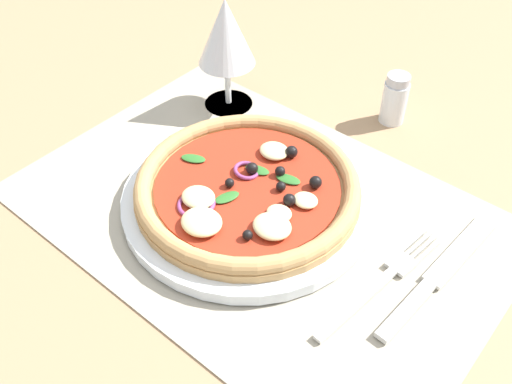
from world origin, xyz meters
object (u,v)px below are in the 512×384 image
object	(u,v)px
knife	(440,272)
wine_glass	(226,36)
fork	(386,277)
pepper_shaker	(395,99)
plate	(246,200)
pizza	(246,188)

from	to	relation	value
knife	wine_glass	distance (cm)	37.43
fork	knife	xyz separation A→B (cm)	(3.73, 3.83, 0.03)
fork	pepper_shaker	distance (cm)	26.65
plate	knife	bearing A→B (deg)	13.03
pizza	fork	distance (cm)	17.10
pizza	knife	world-z (taller)	pizza
knife	pepper_shaker	size ratio (longest dim) A/B	2.99
fork	pepper_shaker	bearing A→B (deg)	35.68
plate	wine_glass	xyz separation A→B (cm)	(-14.51, 13.22, 8.98)
pepper_shaker	plate	bearing A→B (deg)	-99.40
pizza	fork	bearing A→B (deg)	3.61
pizza	knife	distance (cm)	21.34
pizza	wine_glass	world-z (taller)	wine_glass
pizza	fork	size ratio (longest dim) A/B	1.34
pizza	pepper_shaker	world-z (taller)	pepper_shaker
plate	knife	distance (cm)	21.27
wine_glass	pepper_shaker	distance (cm)	22.51
fork	knife	distance (cm)	5.35
pizza	pepper_shaker	distance (cm)	24.50
pepper_shaker	fork	bearing A→B (deg)	-60.63
pizza	pepper_shaker	size ratio (longest dim) A/B	3.62
wine_glass	pepper_shaker	world-z (taller)	wine_glass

